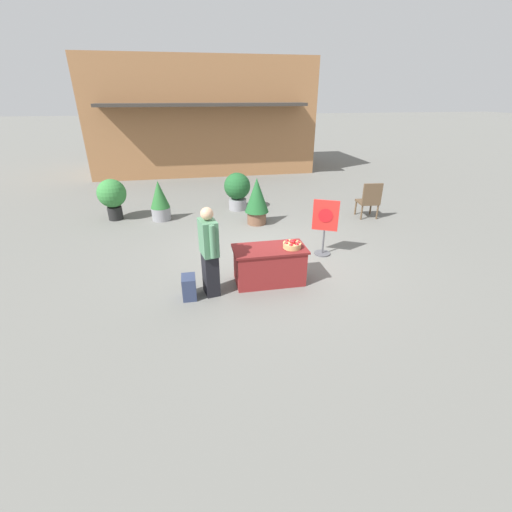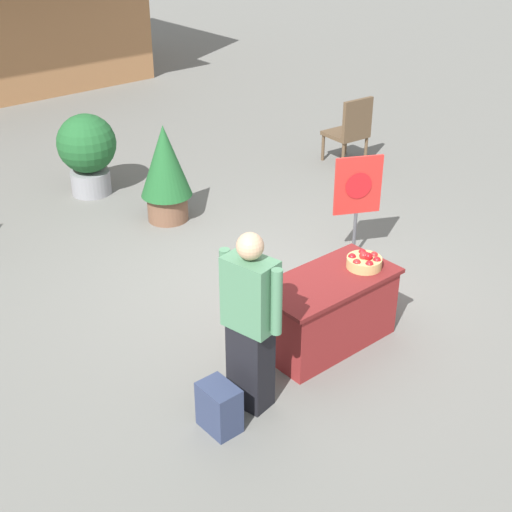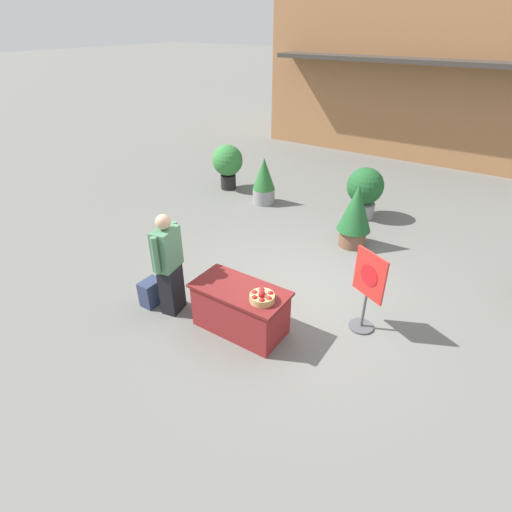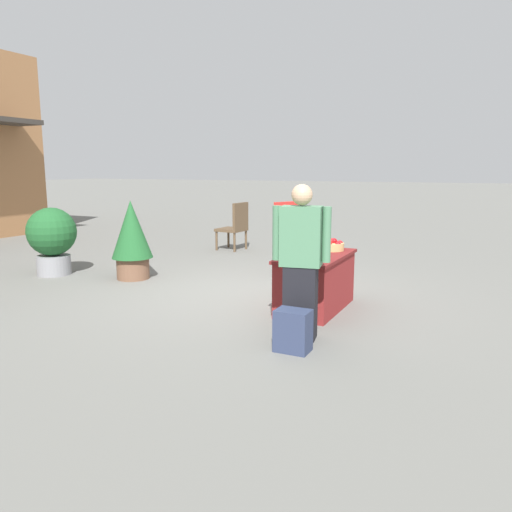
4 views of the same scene
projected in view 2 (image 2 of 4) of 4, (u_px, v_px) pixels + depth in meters
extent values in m
plane|color=slate|center=(269.00, 285.00, 7.86)|extent=(120.00, 120.00, 0.00)
cube|color=maroon|center=(327.00, 313.00, 6.77)|extent=(1.29, 0.65, 0.67)
cube|color=maroon|center=(328.00, 280.00, 6.60)|extent=(1.37, 0.69, 0.04)
cylinder|color=tan|center=(364.00, 262.00, 6.75)|extent=(0.34, 0.34, 0.10)
sphere|color=red|center=(374.00, 256.00, 6.79)|extent=(0.08, 0.08, 0.08)
sphere|color=red|center=(362.00, 253.00, 6.84)|extent=(0.08, 0.08, 0.08)
sphere|color=red|center=(352.00, 257.00, 6.76)|extent=(0.08, 0.08, 0.08)
sphere|color=red|center=(357.00, 263.00, 6.66)|extent=(0.08, 0.08, 0.08)
sphere|color=red|center=(369.00, 265.00, 6.63)|extent=(0.08, 0.08, 0.08)
sphere|color=red|center=(377.00, 261.00, 6.70)|extent=(0.08, 0.08, 0.08)
sphere|color=red|center=(366.00, 256.00, 6.72)|extent=(0.08, 0.08, 0.08)
sphere|color=red|center=(363.00, 256.00, 6.72)|extent=(0.08, 0.08, 0.08)
sphere|color=#A30F14|center=(368.00, 257.00, 6.70)|extent=(0.08, 0.08, 0.08)
cube|color=black|center=(251.00, 365.00, 5.95)|extent=(0.30, 0.38, 0.79)
cube|color=#4C7F5B|center=(250.00, 294.00, 5.62)|extent=(0.34, 0.46, 0.62)
sphere|color=tan|center=(250.00, 246.00, 5.41)|extent=(0.22, 0.22, 0.22)
cylinder|color=#4C7F5B|center=(225.00, 281.00, 5.75)|extent=(0.09, 0.09, 0.57)
cylinder|color=#4C7F5B|center=(277.00, 302.00, 5.46)|extent=(0.09, 0.09, 0.57)
cube|color=#2D3856|center=(219.00, 407.00, 5.76)|extent=(0.24, 0.34, 0.42)
cylinder|color=#4C4C51|center=(353.00, 256.00, 8.43)|extent=(0.36, 0.36, 0.03)
cylinder|color=#4C4C51|center=(354.00, 234.00, 8.29)|extent=(0.04, 0.04, 0.55)
cube|color=red|center=(358.00, 185.00, 7.99)|extent=(0.51, 0.28, 0.68)
cylinder|color=red|center=(359.00, 186.00, 7.98)|extent=(0.28, 0.15, 0.31)
cylinder|color=brown|center=(323.00, 148.00, 11.15)|extent=(0.05, 0.05, 0.42)
cylinder|color=brown|center=(346.00, 142.00, 11.39)|extent=(0.05, 0.05, 0.42)
cylinder|color=brown|center=(343.00, 156.00, 10.81)|extent=(0.05, 0.05, 0.42)
cylinder|color=brown|center=(366.00, 150.00, 11.05)|extent=(0.05, 0.05, 0.42)
cube|color=brown|center=(345.00, 134.00, 10.98)|extent=(0.59, 0.59, 0.06)
cube|color=brown|center=(358.00, 118.00, 10.66)|extent=(0.55, 0.11, 0.57)
cylinder|color=gray|center=(91.00, 182.00, 10.03)|extent=(0.55, 0.55, 0.33)
sphere|color=#1E5628|center=(86.00, 143.00, 9.76)|extent=(0.81, 0.81, 0.81)
cylinder|color=brown|center=(168.00, 207.00, 9.27)|extent=(0.53, 0.53, 0.35)
cone|color=#1E5628|center=(165.00, 161.00, 8.96)|extent=(0.66, 0.66, 0.93)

